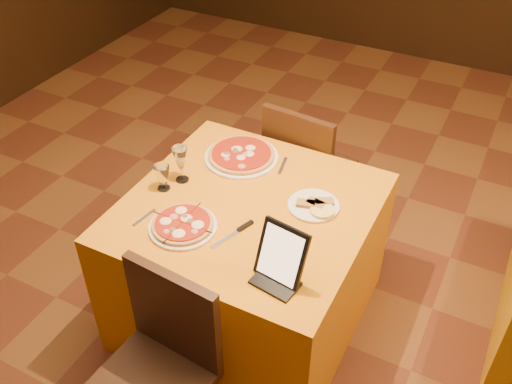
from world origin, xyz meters
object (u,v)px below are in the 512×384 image
at_px(pizza_near, 183,225).
at_px(wine_glass, 181,164).
at_px(pizza_far, 241,156).
at_px(tablet, 282,254).
at_px(water_glass, 163,178).
at_px(chair_main_far, 311,168).
at_px(main_table, 249,263).

xyz_separation_m(pizza_near, wine_glass, (-0.19, 0.29, 0.08)).
bearing_deg(pizza_far, wine_glass, -119.89).
distance_m(pizza_far, tablet, 0.84).
bearing_deg(water_glass, chair_main_far, 64.11).
height_order(main_table, wine_glass, wine_glass).
height_order(chair_main_far, pizza_near, chair_main_far).
bearing_deg(water_glass, wine_glass, 66.69).
bearing_deg(chair_main_far, main_table, 95.13).
bearing_deg(pizza_near, main_table, 55.89).
distance_m(water_glass, tablet, 0.78).
height_order(pizza_far, water_glass, water_glass).
bearing_deg(main_table, chair_main_far, 90.00).
bearing_deg(water_glass, tablet, -19.09).
bearing_deg(water_glass, pizza_near, -39.75).
height_order(pizza_far, wine_glass, wine_glass).
bearing_deg(tablet, chair_main_far, 114.76).
bearing_deg(wine_glass, pizza_far, 60.11).
distance_m(chair_main_far, pizza_near, 1.11).
distance_m(pizza_near, wine_glass, 0.36).
bearing_deg(pizza_near, tablet, -6.83).
xyz_separation_m(main_table, pizza_near, (-0.18, -0.27, 0.39)).
bearing_deg(water_glass, pizza_far, 61.67).
relative_size(pizza_near, wine_glass, 1.58).
relative_size(chair_main_far, pizza_far, 2.42).
bearing_deg(chair_main_far, pizza_far, 71.35).
bearing_deg(pizza_far, water_glass, -118.33).
bearing_deg(main_table, pizza_near, -124.11).
bearing_deg(wine_glass, water_glass, -113.31).
relative_size(wine_glass, water_glass, 1.46).
height_order(chair_main_far, pizza_far, chair_main_far).
height_order(main_table, tablet, tablet).
distance_m(main_table, pizza_far, 0.54).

